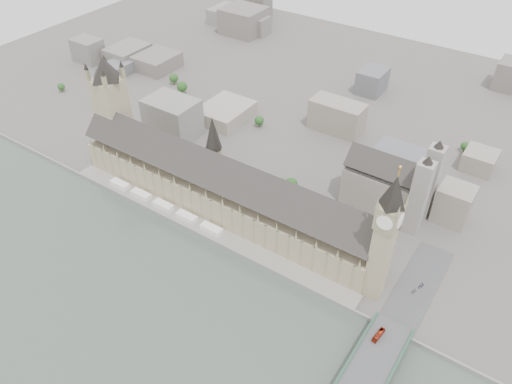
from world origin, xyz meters
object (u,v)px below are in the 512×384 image
Objects in this scene: westminster_abbey at (390,185)px; car_approach at (421,286)px; palace_of_westminster at (221,188)px; elizabeth_tower at (386,231)px; victoria_tower at (112,106)px; red_bus_north at (379,335)px.

westminster_abbey is 13.80× the size of car_approach.
elizabeth_tower reaches higher than palace_of_westminster.
elizabeth_tower is 21.82× the size of car_approach.
palace_of_westminster is at bearing -166.74° from car_approach.
victoria_tower is (-122.00, 6.30, 32.50)m from palace_of_westminster.
westminster_abbey is (232.92, 69.00, -30.12)m from victoria_tower.
red_bus_north reaches higher than car_approach.
elizabeth_tower is (138.00, -11.70, 35.38)m from palace_of_westminster.
victoria_tower is 244.79m from westminster_abbey.
westminster_abbey is 134.65m from red_bus_north.
red_bus_north is 2.40× the size of car_approach.
red_bus_north is (157.47, -50.36, -10.81)m from palace_of_westminster.
palace_of_westminster is at bearing 175.15° from elizabeth_tower.
palace_of_westminster is at bearing -145.83° from westminster_abbey.
victoria_tower reaches higher than red_bus_north.
car_approach is (54.36, -73.18, -14.12)m from westminster_abbey.
car_approach is (165.28, 2.12, -11.74)m from palace_of_westminster.
victoria_tower is (-260.00, 18.00, -2.88)m from elizabeth_tower.
palace_of_westminster is 165.71m from car_approach.
car_approach is at bearing 87.84° from red_bus_north.
car_approach is at bearing -53.40° from westminster_abbey.
elizabeth_tower reaches higher than car_approach.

